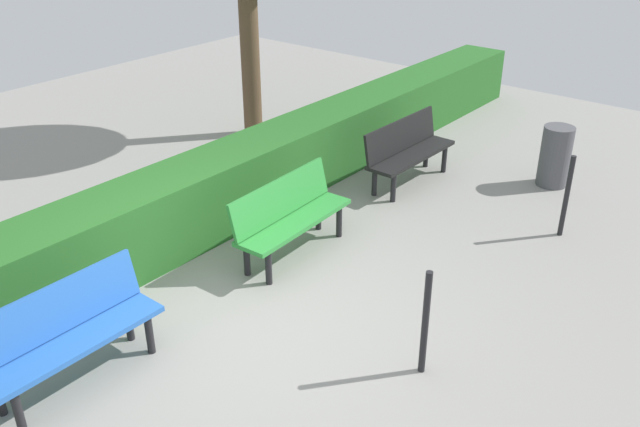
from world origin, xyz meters
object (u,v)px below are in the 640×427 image
bench_green (289,214)px  bench_blue (68,331)px  trash_bin (555,156)px  bench_black (407,149)px

bench_green → bench_blue: (2.73, -0.03, -0.00)m
bench_green → trash_bin: 3.94m
bench_black → trash_bin: 1.98m
bench_green → trash_bin: size_ratio=1.92×
bench_green → trash_bin: bench_green is taller
bench_black → trash_bin: size_ratio=1.89×
bench_black → bench_green: 2.45m
bench_black → bench_green: bench_black is taller
bench_green → trash_bin: bearing=154.1°
trash_bin → bench_black: bearing=-53.9°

